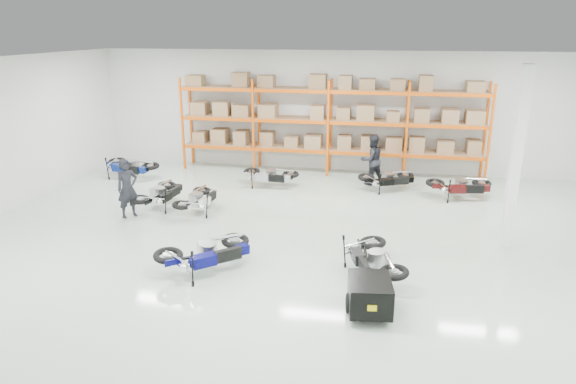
% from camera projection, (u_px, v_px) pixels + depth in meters
% --- Properties ---
extents(room, '(18.00, 18.00, 18.00)m').
position_uv_depth(room, '(301.00, 155.00, 12.87)').
color(room, '#AABDAB').
rests_on(room, ground).
extents(pallet_rack, '(11.28, 0.98, 3.62)m').
position_uv_depth(pallet_rack, '(330.00, 114.00, 18.89)').
color(pallet_rack, '#D9510B').
rests_on(pallet_rack, ground).
extents(structural_column, '(0.25, 0.25, 4.50)m').
position_uv_depth(structural_column, '(516.00, 159.00, 12.40)').
color(structural_column, white).
rests_on(structural_column, ground).
extents(moto_blue_centre, '(2.10, 2.02, 1.26)m').
position_uv_depth(moto_blue_centre, '(206.00, 247.00, 11.49)').
color(moto_blue_centre, '#07074E').
rests_on(moto_blue_centre, ground).
extents(moto_silver_left, '(0.96, 1.74, 1.09)m').
position_uv_depth(moto_silver_left, '(199.00, 195.00, 15.29)').
color(moto_silver_left, silver).
rests_on(moto_silver_left, ground).
extents(moto_black_far_left, '(1.14, 1.91, 1.16)m').
position_uv_depth(moto_black_far_left, '(160.00, 190.00, 15.69)').
color(moto_black_far_left, black).
rests_on(moto_black_far_left, ground).
extents(moto_touring_right, '(1.46, 2.05, 1.20)m').
position_uv_depth(moto_touring_right, '(373.00, 253.00, 11.27)').
color(moto_touring_right, black).
rests_on(moto_touring_right, ground).
extents(trailer, '(0.92, 1.73, 0.71)m').
position_uv_depth(trailer, '(370.00, 295.00, 9.82)').
color(trailer, black).
rests_on(trailer, ground).
extents(moto_back_a, '(2.10, 1.42, 1.25)m').
position_uv_depth(moto_back_a, '(129.00, 163.00, 18.72)').
color(moto_back_a, navy).
rests_on(moto_back_a, ground).
extents(moto_back_b, '(1.77, 0.98, 1.11)m').
position_uv_depth(moto_back_b, '(269.00, 172.00, 17.74)').
color(moto_back_b, '#A2A5AB').
rests_on(moto_back_b, ground).
extents(moto_back_c, '(1.90, 1.42, 1.10)m').
position_uv_depth(moto_back_c, '(388.00, 175.00, 17.33)').
color(moto_back_c, black).
rests_on(moto_back_c, ground).
extents(moto_back_d, '(1.94, 1.20, 1.17)m').
position_uv_depth(moto_back_d, '(461.00, 182.00, 16.46)').
color(moto_back_d, '#460E0F').
rests_on(moto_back_d, ground).
extents(person_left, '(0.72, 0.75, 1.73)m').
position_uv_depth(person_left, '(127.00, 188.00, 14.79)').
color(person_left, black).
rests_on(person_left, ground).
extents(person_back, '(1.08, 1.03, 1.76)m').
position_uv_depth(person_back, '(372.00, 160.00, 17.90)').
color(person_back, black).
rests_on(person_back, ground).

